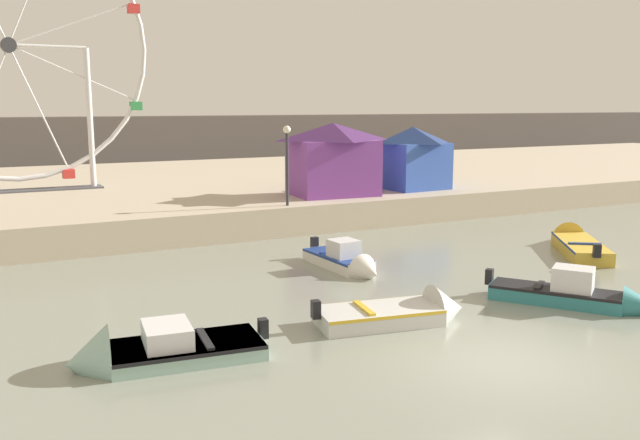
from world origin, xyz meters
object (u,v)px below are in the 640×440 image
(motorboat_teal_painted, at_px, (581,295))
(promenade_lamp_far, at_px, (287,152))
(ferris_wheel_white_frame, at_px, (9,50))
(motorboat_mustard_yellow, at_px, (575,243))
(carnival_booth_purple_stall, at_px, (333,158))
(motorboat_pale_grey, at_px, (406,312))
(motorboat_seafoam, at_px, (144,353))
(motorboat_white_red_stripe, at_px, (347,261))
(carnival_booth_blue_tent, at_px, (412,157))

(motorboat_teal_painted, bearing_deg, promenade_lamp_far, 157.31)
(promenade_lamp_far, bearing_deg, ferris_wheel_white_frame, 133.35)
(motorboat_mustard_yellow, xyz_separation_m, carnival_booth_purple_stall, (-5.10, 9.72, 2.71))
(motorboat_mustard_yellow, xyz_separation_m, motorboat_pale_grey, (-10.53, -4.07, -0.03))
(motorboat_seafoam, bearing_deg, promenade_lamp_far, -119.99)
(motorboat_mustard_yellow, relative_size, motorboat_white_red_stripe, 1.21)
(carnival_booth_blue_tent, relative_size, carnival_booth_purple_stall, 0.79)
(carnival_booth_purple_stall, bearing_deg, promenade_lamp_far, -143.00)
(carnival_booth_blue_tent, bearing_deg, ferris_wheel_white_frame, 152.69)
(motorboat_mustard_yellow, relative_size, ferris_wheel_white_frame, 0.36)
(motorboat_seafoam, relative_size, ferris_wheel_white_frame, 0.33)
(motorboat_pale_grey, distance_m, ferris_wheel_white_frame, 24.38)
(motorboat_mustard_yellow, bearing_deg, motorboat_teal_painted, 168.14)
(motorboat_teal_painted, distance_m, carnival_booth_blue_tent, 16.34)
(ferris_wheel_white_frame, bearing_deg, carnival_booth_blue_tent, -23.91)
(motorboat_seafoam, relative_size, carnival_booth_purple_stall, 1.01)
(carnival_booth_purple_stall, relative_size, promenade_lamp_far, 1.30)
(carnival_booth_blue_tent, distance_m, promenade_lamp_far, 8.33)
(motorboat_teal_painted, height_order, carnival_booth_purple_stall, carnival_booth_purple_stall)
(carnival_booth_purple_stall, height_order, promenade_lamp_far, carnival_booth_purple_stall)
(motorboat_teal_painted, xyz_separation_m, motorboat_seafoam, (-11.43, 1.39, -0.08))
(motorboat_teal_painted, relative_size, motorboat_white_red_stripe, 1.05)
(motorboat_mustard_yellow, xyz_separation_m, promenade_lamp_far, (-8.37, 7.68, 3.19))
(carnival_booth_purple_stall, xyz_separation_m, promenade_lamp_far, (-3.27, -2.04, 0.48))
(carnival_booth_purple_stall, bearing_deg, ferris_wheel_white_frame, 152.81)
(motorboat_mustard_yellow, xyz_separation_m, motorboat_white_red_stripe, (-9.21, 1.20, 0.04))
(motorboat_teal_painted, bearing_deg, carnival_booth_purple_stall, 143.26)
(motorboat_mustard_yellow, relative_size, promenade_lamp_far, 1.46)
(motorboat_seafoam, height_order, ferris_wheel_white_frame, ferris_wheel_white_frame)
(motorboat_teal_painted, relative_size, promenade_lamp_far, 1.26)
(motorboat_white_red_stripe, distance_m, motorboat_pale_grey, 5.43)
(motorboat_white_red_stripe, xyz_separation_m, ferris_wheel_white_frame, (-8.75, 16.63, 7.62))
(motorboat_pale_grey, xyz_separation_m, carnival_booth_purple_stall, (5.43, 13.79, 2.74))
(motorboat_mustard_yellow, bearing_deg, promenade_lamp_far, 82.69)
(motorboat_pale_grey, height_order, promenade_lamp_far, promenade_lamp_far)
(motorboat_seafoam, distance_m, motorboat_pale_grey, 6.52)
(motorboat_pale_grey, relative_size, carnival_booth_purple_stall, 0.96)
(ferris_wheel_white_frame, distance_m, promenade_lamp_far, 14.67)
(carnival_booth_purple_stall, bearing_deg, carnival_booth_blue_tent, 9.15)
(motorboat_pale_grey, bearing_deg, motorboat_teal_painted, -3.10)
(motorboat_seafoam, bearing_deg, motorboat_teal_painted, -179.96)
(motorboat_white_red_stripe, xyz_separation_m, carnival_booth_blue_tent, (8.80, 8.85, 2.54))
(motorboat_pale_grey, xyz_separation_m, ferris_wheel_white_frame, (-7.43, 21.90, 7.69))
(motorboat_seafoam, bearing_deg, motorboat_pale_grey, -175.10)
(motorboat_white_red_stripe, bearing_deg, motorboat_pale_grey, -16.82)
(motorboat_white_red_stripe, xyz_separation_m, motorboat_seafoam, (-7.83, -5.03, -0.06))
(motorboat_pale_grey, bearing_deg, promenade_lamp_far, 89.74)
(motorboat_pale_grey, distance_m, carnival_booth_blue_tent, 17.57)
(motorboat_pale_grey, relative_size, promenade_lamp_far, 1.25)
(motorboat_teal_painted, height_order, motorboat_pale_grey, motorboat_teal_painted)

